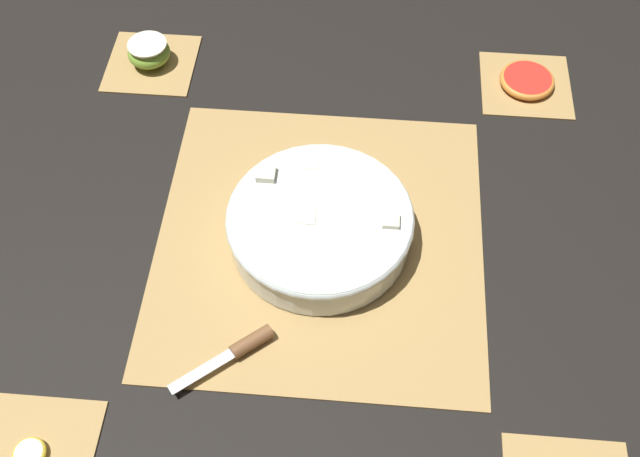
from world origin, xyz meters
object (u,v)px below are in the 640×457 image
at_px(paring_knife, 246,345).
at_px(grapefruit_slice, 527,80).
at_px(banana_coin_single, 30,453).
at_px(fruit_salad_bowl, 320,224).
at_px(apple_half, 149,52).

xyz_separation_m(paring_knife, grapefruit_slice, (0.49, -0.38, -0.00)).
bearing_deg(banana_coin_single, paring_knife, -56.11).
xyz_separation_m(fruit_salad_bowl, grapefruit_slice, (0.32, -0.30, -0.03)).
height_order(fruit_salad_bowl, grapefruit_slice, fruit_salad_bowl).
distance_m(fruit_salad_bowl, banana_coin_single, 0.44).
distance_m(fruit_salad_bowl, apple_half, 0.44).
bearing_deg(grapefruit_slice, apple_half, 90.00).
height_order(paring_knife, banana_coin_single, paring_knife).
bearing_deg(paring_knife, grapefruit_slice, -37.43).
bearing_deg(fruit_salad_bowl, grapefruit_slice, -43.11).
bearing_deg(apple_half, paring_knife, -155.47).
bearing_deg(banana_coin_single, fruit_salad_bowl, -43.05).
bearing_deg(paring_knife, banana_coin_single, 123.89).
relative_size(fruit_salad_bowl, banana_coin_single, 6.56).
bearing_deg(banana_coin_single, apple_half, 0.00).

